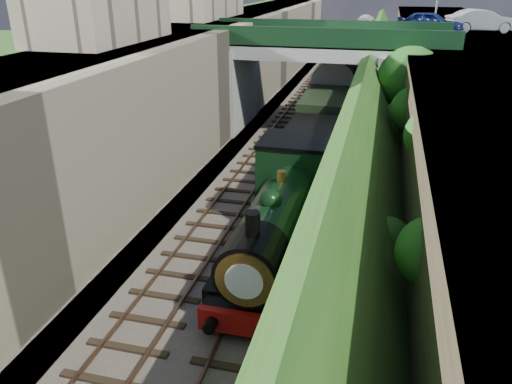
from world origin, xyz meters
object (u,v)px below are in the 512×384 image
at_px(road_bridge, 330,74).
at_px(car_silver, 481,21).
at_px(car_blue, 430,23).
at_px(tender, 310,160).
at_px(tree, 412,82).
at_px(locomotive, 280,219).

relative_size(road_bridge, car_silver, 3.31).
distance_m(road_bridge, car_blue, 8.58).
height_order(car_silver, tender, car_silver).
bearing_deg(road_bridge, tree, -41.21).
height_order(car_blue, locomotive, car_blue).
relative_size(road_bridge, tender, 2.67).
distance_m(tree, locomotive, 14.10).
xyz_separation_m(car_silver, tender, (-9.63, -17.31, -5.43)).
bearing_deg(car_silver, tree, 142.07).
xyz_separation_m(road_bridge, car_silver, (9.89, 7.32, 2.97)).
bearing_deg(locomotive, car_silver, 68.68).
bearing_deg(tender, road_bridge, 91.47).
bearing_deg(road_bridge, car_silver, 36.50).
bearing_deg(road_bridge, tender, -88.53).
xyz_separation_m(road_bridge, car_blue, (6.23, 5.12, 2.95)).
height_order(tree, locomotive, tree).
relative_size(road_bridge, tree, 2.42).
distance_m(road_bridge, locomotive, 17.50).
xyz_separation_m(road_bridge, locomotive, (0.26, -17.36, -2.18)).
height_order(road_bridge, tender, road_bridge).
distance_m(tree, car_blue, 9.84).
height_order(car_silver, locomotive, car_silver).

